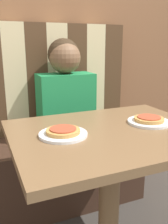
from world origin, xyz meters
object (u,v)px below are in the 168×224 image
(person, at_px, (65,89))
(pizza_left, at_px, (63,131))
(plate_right, at_px, (149,122))
(pizza_right, at_px, (149,119))
(plate_left, at_px, (63,134))

(person, bearing_deg, pizza_left, -109.95)
(plate_right, xyz_separation_m, pizza_right, (0.00, 0.00, 0.02))
(plate_right, relative_size, pizza_left, 1.43)
(person, relative_size, pizza_right, 4.59)
(person, bearing_deg, plate_right, -70.05)
(plate_left, height_order, pizza_left, pizza_left)
(pizza_left, relative_size, pizza_right, 1.00)
(person, bearing_deg, plate_left, -109.95)
(pizza_left, bearing_deg, pizza_right, 0.00)
(pizza_left, bearing_deg, plate_left, 0.00)
(pizza_right, bearing_deg, plate_right, 0.00)
(plate_left, height_order, pizza_right, pizza_right)
(plate_left, relative_size, pizza_right, 1.43)
(plate_right, height_order, pizza_right, pizza_right)
(pizza_right, bearing_deg, pizza_left, 180.00)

